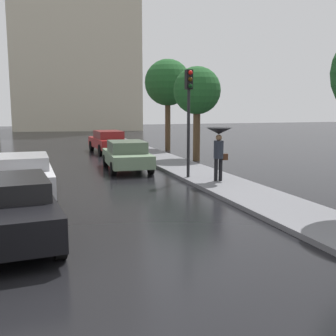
{
  "coord_description": "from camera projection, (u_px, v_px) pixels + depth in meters",
  "views": [
    {
      "loc": [
        -1.52,
        -6.58,
        2.91
      ],
      "look_at": [
        2.48,
        5.63,
        0.99
      ],
      "focal_mm": 43.78,
      "sensor_mm": 36.0,
      "label": 1
    }
  ],
  "objects": [
    {
      "name": "street_tree_mid",
      "position": [
        168.0,
        83.0,
        27.12
      ],
      "size": [
        3.06,
        3.06,
        6.04
      ],
      "color": "#4C3823",
      "rests_on": "ground"
    },
    {
      "name": "car_green_near_kerb",
      "position": [
        127.0,
        155.0,
        18.86
      ],
      "size": [
        2.02,
        4.26,
        1.36
      ],
      "rotation": [
        0.0,
        0.0,
        -0.05
      ],
      "color": "slate",
      "rests_on": "ground"
    },
    {
      "name": "street_tree_near",
      "position": [
        197.0,
        91.0,
        21.93
      ],
      "size": [
        2.55,
        2.55,
        5.06
      ],
      "color": "#4C3823",
      "rests_on": "ground"
    },
    {
      "name": "car_white_far_lane",
      "position": [
        22.0,
        175.0,
        13.17
      ],
      "size": [
        1.99,
        4.61,
        1.39
      ],
      "rotation": [
        0.0,
        0.0,
        3.16
      ],
      "color": "silver",
      "rests_on": "ground"
    },
    {
      "name": "ground",
      "position": [
        133.0,
        277.0,
        7.09
      ],
      "size": [
        120.0,
        120.0,
        0.0
      ],
      "primitive_type": "plane",
      "color": "black"
    },
    {
      "name": "traffic_light",
      "position": [
        189.0,
        103.0,
        15.89
      ],
      "size": [
        0.26,
        0.39,
        4.19
      ],
      "color": "black",
      "rests_on": "sidewalk_strip"
    },
    {
      "name": "car_red_behind_camera",
      "position": [
        108.0,
        141.0,
        26.25
      ],
      "size": [
        2.01,
        4.36,
        1.4
      ],
      "rotation": [
        0.0,
        0.0,
        0.06
      ],
      "color": "maroon",
      "rests_on": "ground"
    },
    {
      "name": "distant_tower",
      "position": [
        78.0,
        15.0,
        51.8
      ],
      "size": [
        16.78,
        12.45,
        33.1
      ],
      "color": "beige",
      "rests_on": "ground"
    },
    {
      "name": "car_black_mid_road",
      "position": [
        14.0,
        207.0,
        8.9
      ],
      "size": [
        1.97,
        4.52,
        1.4
      ],
      "rotation": [
        0.0,
        0.0,
        3.22
      ],
      "color": "black",
      "rests_on": "ground"
    },
    {
      "name": "pedestrian_with_umbrella_near",
      "position": [
        219.0,
        140.0,
        15.26
      ],
      "size": [
        0.95,
        0.95,
        2.0
      ],
      "rotation": [
        0.0,
        0.0,
        -0.13
      ],
      "color": "black",
      "rests_on": "sidewalk_strip"
    }
  ]
}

